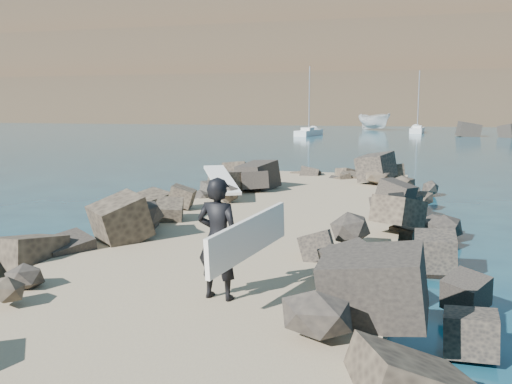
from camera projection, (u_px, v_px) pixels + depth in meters
ground at (267, 249)px, 13.45m from camera, size 800.00×800.00×0.00m
jetty at (243, 258)px, 11.50m from camera, size 6.00×26.00×0.60m
riprap_left at (125, 234)px, 12.73m from camera, size 2.60×22.00×1.00m
riprap_right at (391, 252)px, 11.17m from camera, size 2.60×22.00×1.00m
headland at (445, 62)px, 160.72m from camera, size 360.00×140.00×32.00m
surfboard_resting at (222, 183)px, 17.11m from camera, size 1.85×2.49×0.08m
boat_imported at (374, 121)px, 83.31m from camera, size 6.14×6.31×2.47m
surfer_with_board at (222, 238)px, 8.02m from camera, size 1.06×2.13×1.75m
sailboat_b at (417, 130)px, 74.31m from camera, size 1.91×6.80×8.14m
sailboat_a at (309, 133)px, 67.10m from camera, size 2.30×6.87×8.16m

